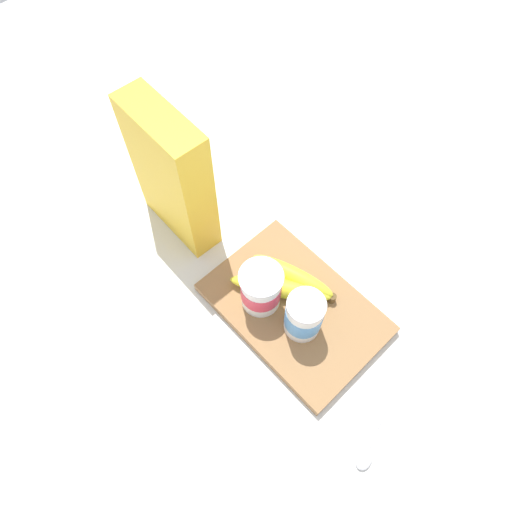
{
  "coord_description": "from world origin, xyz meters",
  "views": [
    {
      "loc": [
        -0.18,
        0.27,
        0.77
      ],
      "look_at": [
        0.1,
        0.0,
        0.07
      ],
      "focal_mm": 32.11,
      "sensor_mm": 36.0,
      "label": 1
    }
  ],
  "objects_px": {
    "cutting_board": "(294,308)",
    "cereal_box": "(172,177)",
    "yogurt_cup_front": "(304,316)",
    "banana_bunch": "(287,282)",
    "spoon": "(371,442)",
    "yogurt_cup_back": "(261,289)"
  },
  "relations": [
    {
      "from": "cutting_board",
      "to": "cereal_box",
      "type": "relative_size",
      "value": 1.09
    },
    {
      "from": "yogurt_cup_front",
      "to": "banana_bunch",
      "type": "distance_m",
      "value": 0.08
    },
    {
      "from": "cereal_box",
      "to": "spoon",
      "type": "height_order",
      "value": "cereal_box"
    },
    {
      "from": "yogurt_cup_front",
      "to": "banana_bunch",
      "type": "height_order",
      "value": "yogurt_cup_front"
    },
    {
      "from": "banana_bunch",
      "to": "spoon",
      "type": "height_order",
      "value": "banana_bunch"
    },
    {
      "from": "cutting_board",
      "to": "yogurt_cup_back",
      "type": "distance_m",
      "value": 0.08
    },
    {
      "from": "spoon",
      "to": "cutting_board",
      "type": "bearing_deg",
      "value": -16.59
    },
    {
      "from": "cutting_board",
      "to": "banana_bunch",
      "type": "xyz_separation_m",
      "value": [
        0.04,
        -0.02,
        0.03
      ]
    },
    {
      "from": "spoon",
      "to": "yogurt_cup_back",
      "type": "bearing_deg",
      "value": -6.97
    },
    {
      "from": "yogurt_cup_front",
      "to": "yogurt_cup_back",
      "type": "height_order",
      "value": "same"
    },
    {
      "from": "banana_bunch",
      "to": "cereal_box",
      "type": "bearing_deg",
      "value": 9.65
    },
    {
      "from": "cereal_box",
      "to": "yogurt_cup_front",
      "type": "distance_m",
      "value": 0.33
    },
    {
      "from": "cutting_board",
      "to": "yogurt_cup_front",
      "type": "xyz_separation_m",
      "value": [
        -0.03,
        0.02,
        0.06
      ]
    },
    {
      "from": "cereal_box",
      "to": "spoon",
      "type": "relative_size",
      "value": 2.13
    },
    {
      "from": "cereal_box",
      "to": "spoon",
      "type": "bearing_deg",
      "value": 176.72
    },
    {
      "from": "yogurt_cup_front",
      "to": "banana_bunch",
      "type": "relative_size",
      "value": 0.56
    },
    {
      "from": "yogurt_cup_back",
      "to": "cutting_board",
      "type": "bearing_deg",
      "value": -144.32
    },
    {
      "from": "yogurt_cup_front",
      "to": "spoon",
      "type": "xyz_separation_m",
      "value": [
        -0.2,
        0.05,
        -0.06
      ]
    },
    {
      "from": "cutting_board",
      "to": "yogurt_cup_back",
      "type": "xyz_separation_m",
      "value": [
        0.05,
        0.04,
        0.06
      ]
    },
    {
      "from": "cereal_box",
      "to": "yogurt_cup_front",
      "type": "relative_size",
      "value": 3.0
    },
    {
      "from": "yogurt_cup_front",
      "to": "cutting_board",
      "type": "bearing_deg",
      "value": -27.68
    },
    {
      "from": "spoon",
      "to": "banana_bunch",
      "type": "bearing_deg",
      "value": -17.64
    }
  ]
}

